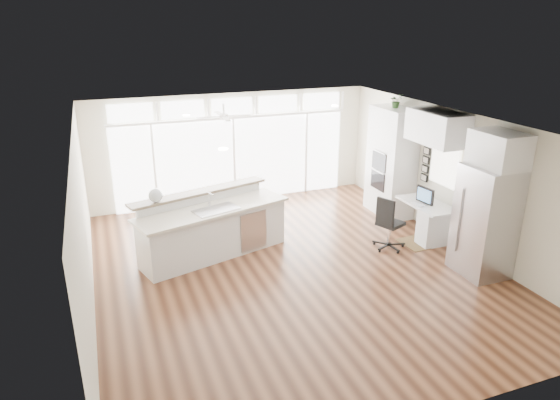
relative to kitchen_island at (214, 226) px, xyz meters
name	(u,v)px	position (x,y,z in m)	size (l,w,h in m)	color
floor	(293,268)	(1.23, -1.05, -0.61)	(7.00, 8.00, 0.02)	#402213
ceiling	(294,124)	(1.23, -1.05, 2.10)	(7.00, 8.00, 0.02)	silver
wall_back	(233,148)	(1.23, 2.95, 0.75)	(7.00, 0.04, 2.70)	beige
wall_front	(435,319)	(1.23, -5.05, 0.75)	(7.00, 0.04, 2.70)	beige
wall_left	(83,227)	(-2.27, -1.05, 0.75)	(0.04, 8.00, 2.70)	beige
wall_right	(455,178)	(4.73, -1.05, 0.75)	(0.04, 8.00, 2.70)	beige
glass_wall	(234,160)	(1.23, 2.89, 0.45)	(5.80, 0.06, 2.08)	white
transom_row	(232,107)	(1.23, 2.89, 1.78)	(5.90, 0.06, 0.40)	white
desk_window	(445,165)	(4.69, -0.75, 0.95)	(0.04, 0.85, 0.85)	white
ceiling_fan	(224,112)	(0.73, 1.75, 1.88)	(1.16, 1.16, 0.32)	white
recessed_lights	(290,123)	(1.23, -0.85, 2.08)	(3.40, 3.00, 0.02)	white
oven_cabinet	(391,162)	(4.40, 0.75, 0.65)	(0.64, 1.20, 2.50)	silver
desk_nook	(426,220)	(4.36, -0.75, -0.22)	(0.72, 1.30, 0.76)	silver
upper_cabinets	(437,127)	(4.40, -0.75, 1.75)	(0.64, 1.30, 0.64)	silver
refrigerator	(485,221)	(4.34, -2.40, 0.40)	(0.76, 0.90, 2.00)	#B2B2B7
fridge_cabinet	(499,149)	(4.40, -2.40, 1.70)	(0.64, 0.90, 0.60)	silver
framed_photos	(426,164)	(4.69, -0.13, 0.80)	(0.06, 0.22, 0.80)	black
kitchen_island	(214,226)	(0.00, 0.00, 0.00)	(3.01, 1.13, 1.20)	silver
rug	(423,242)	(4.18, -0.96, -0.59)	(0.93, 0.67, 0.01)	#352411
office_chair	(390,223)	(3.36, -0.95, -0.05)	(0.57, 0.52, 1.09)	black
fishbowl	(156,195)	(-1.02, 0.11, 0.73)	(0.26, 0.26, 0.26)	silver
monitor	(425,195)	(4.28, -0.75, 0.35)	(0.08, 0.45, 0.38)	black
keyboard	(417,204)	(4.11, -0.75, 0.17)	(0.11, 0.30, 0.01)	silver
potted_plant	(396,102)	(4.40, 0.75, 2.02)	(0.28, 0.31, 0.24)	#305725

